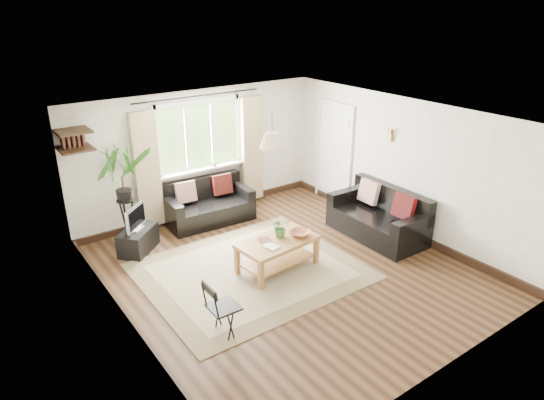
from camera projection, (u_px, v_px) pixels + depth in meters
floor at (287, 270)px, 7.53m from camera, size 5.50×5.50×0.00m
ceiling at (289, 118)px, 6.61m from camera, size 5.50×5.50×0.00m
wall_back at (199, 154)px, 9.13m from camera, size 5.00×0.02×2.40m
wall_front at (449, 282)px, 5.01m from camera, size 5.00×0.02×2.40m
wall_left at (120, 246)px, 5.73m from camera, size 0.02×5.50×2.40m
wall_right at (402, 167)px, 8.42m from camera, size 0.02×5.50×2.40m
rug at (250, 271)px, 7.50m from camera, size 3.20×2.75×0.02m
window at (199, 136)px, 8.97m from camera, size 2.50×0.16×2.16m
door at (334, 155)px, 9.75m from camera, size 0.06×0.96×2.06m
corner_shelf at (74, 140)px, 7.47m from camera, size 0.50×0.50×0.34m
pendant_lamp at (272, 137)px, 7.04m from camera, size 0.36×0.36×0.54m
wall_sconce at (389, 134)px, 8.40m from camera, size 0.12×0.12×0.28m
sofa_back at (209, 203)px, 9.05m from camera, size 1.64×0.90×0.75m
sofa_right at (378, 215)px, 8.48m from camera, size 1.75×0.90×0.82m
coffee_table at (277, 254)px, 7.48m from camera, size 1.28×0.78×0.50m
table_plant at (281, 228)px, 7.43m from camera, size 0.30×0.27×0.31m
bowl at (300, 233)px, 7.51m from camera, size 0.42×0.42×0.08m
book_a at (267, 248)px, 7.12m from camera, size 0.22×0.27×0.02m
book_b at (259, 241)px, 7.33m from camera, size 0.22×0.26×0.02m
tv_stand at (138, 240)px, 8.05m from camera, size 0.82×0.79×0.39m
tv at (136, 217)px, 7.89m from camera, size 0.55×0.51×0.43m
palm_stand at (124, 196)px, 8.09m from camera, size 0.84×0.84×1.71m
folding_chair at (224, 308)px, 5.98m from camera, size 0.40×0.40×0.76m
sill_plant at (214, 160)px, 9.23m from camera, size 0.14×0.10×0.27m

